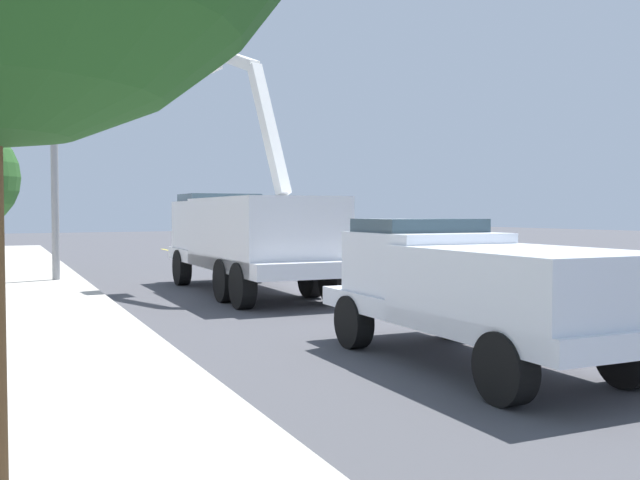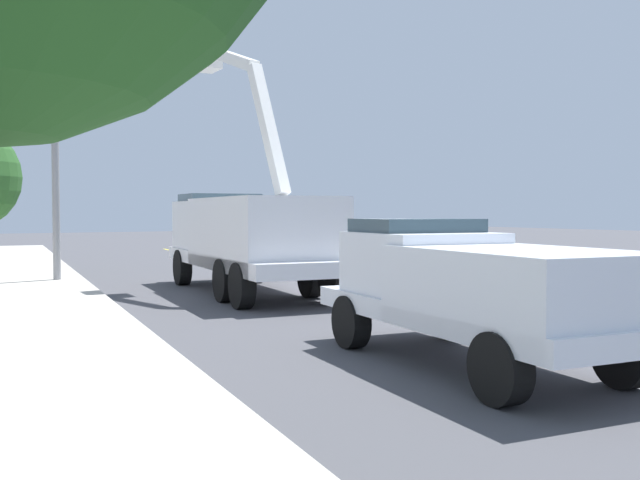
# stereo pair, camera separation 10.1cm
# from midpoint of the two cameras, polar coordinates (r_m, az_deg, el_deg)

# --- Properties ---
(ground) EXTENTS (120.00, 120.00, 0.00)m
(ground) POSITION_cam_midpoint_polar(r_m,az_deg,el_deg) (18.47, 3.67, -4.46)
(ground) COLOR #47474C
(sidewalk_far_side) EXTENTS (60.08, 8.96, 0.12)m
(sidewalk_far_side) POSITION_cam_midpoint_polar(r_m,az_deg,el_deg) (16.30, -22.36, -5.32)
(sidewalk_far_side) COLOR #B2ADA3
(sidewalk_far_side) RESTS_ON ground
(lane_centre_stripe) EXTENTS (49.81, 4.64, 0.01)m
(lane_centre_stripe) POSITION_cam_midpoint_polar(r_m,az_deg,el_deg) (18.47, 3.67, -4.44)
(lane_centre_stripe) COLOR yellow
(lane_centre_stripe) RESTS_ON ground
(utility_bucket_truck) EXTENTS (8.39, 3.22, 7.49)m
(utility_bucket_truck) POSITION_cam_midpoint_polar(r_m,az_deg,el_deg) (19.06, -6.05, 0.65)
(utility_bucket_truck) COLOR white
(utility_bucket_truck) RESTS_ON ground
(service_pickup_truck) EXTENTS (5.77, 2.59, 2.06)m
(service_pickup_truck) POSITION_cam_midpoint_polar(r_m,az_deg,el_deg) (10.21, 12.06, -3.69)
(service_pickup_truck) COLOR white
(service_pickup_truck) RESTS_ON ground
(passing_minivan) EXTENTS (4.95, 2.32, 1.69)m
(passing_minivan) POSITION_cam_midpoint_polar(r_m,az_deg,el_deg) (28.95, -0.75, -0.07)
(passing_minivan) COLOR maroon
(passing_minivan) RESTS_ON ground
(traffic_cone_mid_front) EXTENTS (0.40, 0.40, 0.81)m
(traffic_cone_mid_front) POSITION_cam_midpoint_polar(r_m,az_deg,el_deg) (23.58, -5.33, -2.02)
(traffic_cone_mid_front) COLOR black
(traffic_cone_mid_front) RESTS_ON ground
(traffic_signal_mast) EXTENTS (6.38, 0.89, 8.13)m
(traffic_signal_mast) POSITION_cam_midpoint_polar(r_m,az_deg,el_deg) (21.07, -20.26, 11.21)
(traffic_signal_mast) COLOR gray
(traffic_signal_mast) RESTS_ON ground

